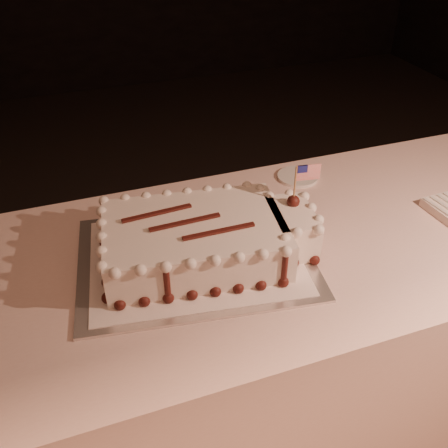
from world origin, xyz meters
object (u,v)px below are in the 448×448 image
object	(u,v)px
banquet_table	(242,343)
cake_board	(195,258)
sheet_cake	(207,238)
side_plate	(298,177)

from	to	relation	value
banquet_table	cake_board	distance (m)	0.40
cake_board	sheet_cake	size ratio (longest dim) A/B	1.02
banquet_table	cake_board	bearing A→B (deg)	178.10
side_plate	cake_board	bearing A→B (deg)	-146.97
cake_board	side_plate	world-z (taller)	side_plate
banquet_table	side_plate	bearing A→B (deg)	43.96
sheet_cake	side_plate	distance (m)	0.50
side_plate	banquet_table	bearing A→B (deg)	-136.04
sheet_cake	banquet_table	bearing A→B (deg)	-0.05
banquet_table	cake_board	size ratio (longest dim) A/B	4.00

